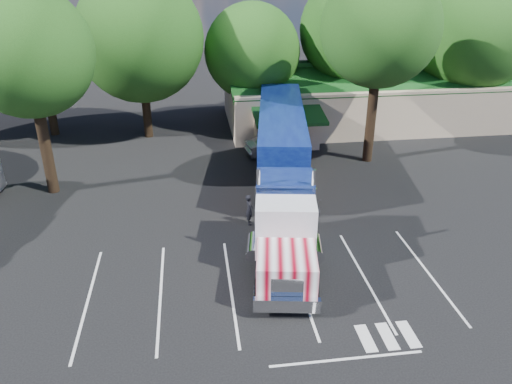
{
  "coord_description": "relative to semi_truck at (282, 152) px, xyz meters",
  "views": [
    {
      "loc": [
        -1.34,
        -24.81,
        13.95
      ],
      "look_at": [
        1.97,
        -0.03,
        2.0
      ],
      "focal_mm": 35.0,
      "sensor_mm": 36.0,
      "label": 1
    }
  ],
  "objects": [
    {
      "name": "semi_truck",
      "position": [
        0.0,
        0.0,
        0.0
      ],
      "size": [
        6.52,
        23.29,
        4.85
      ],
      "rotation": [
        0.0,
        0.0,
        -0.16
      ],
      "color": "black",
      "rests_on": "ground"
    },
    {
      "name": "tree_near_left",
      "position": [
        -14.66,
        2.01,
        6.07
      ],
      "size": [
        7.6,
        7.6,
        12.65
      ],
      "color": "black",
      "rests_on": "ground"
    },
    {
      "name": "tree_row_e",
      "position": [
        8.84,
        14.01,
        5.34
      ],
      "size": [
        9.6,
        9.6,
        12.9
      ],
      "color": "black",
      "rests_on": "ground"
    },
    {
      "name": "tree_row_c",
      "position": [
        -9.16,
        12.21,
        5.3
      ],
      "size": [
        10.0,
        10.0,
        13.05
      ],
      "color": "black",
      "rests_on": "ground"
    },
    {
      "name": "tree_row_b",
      "position": [
        -17.16,
        13.81,
        4.39
      ],
      "size": [
        8.4,
        8.4,
        11.35
      ],
      "color": "black",
      "rests_on": "ground"
    },
    {
      "name": "event_hall",
      "position": [
        9.58,
        13.82,
        -0.53
      ],
      "size": [
        24.2,
        14.12,
        5.55
      ],
      "color": "tan",
      "rests_on": "ground"
    },
    {
      "name": "tree_row_f",
      "position": [
        18.84,
        12.81,
        5.05
      ],
      "size": [
        10.4,
        10.4,
        13.0
      ],
      "color": "black",
      "rests_on": "ground"
    },
    {
      "name": "ground",
      "position": [
        -4.16,
        -3.99,
        -2.74
      ],
      "size": [
        120.0,
        120.0,
        0.0
      ],
      "primitive_type": "plane",
      "color": "black",
      "rests_on": "ground"
    },
    {
      "name": "tree_near_right",
      "position": [
        7.34,
        4.51,
        6.72
      ],
      "size": [
        8.0,
        8.0,
        13.5
      ],
      "color": "black",
      "rests_on": "ground"
    },
    {
      "name": "tree_row_d",
      "position": [
        -0.16,
        13.51,
        3.84
      ],
      "size": [
        8.0,
        8.0,
        10.6
      ],
      "color": "black",
      "rests_on": "ground"
    },
    {
      "name": "silver_sedan",
      "position": [
        0.84,
        6.51,
        -1.97
      ],
      "size": [
        4.92,
        2.44,
        1.55
      ],
      "primitive_type": "imported",
      "rotation": [
        0.0,
        0.0,
        1.75
      ],
      "color": "#9DA0A4",
      "rests_on": "ground"
    },
    {
      "name": "bicycle",
      "position": [
        1.34,
        -2.99,
        -2.27
      ],
      "size": [
        1.17,
        1.92,
        0.95
      ],
      "primitive_type": "imported",
      "rotation": [
        0.0,
        0.0,
        0.32
      ],
      "color": "black",
      "rests_on": "ground"
    },
    {
      "name": "woman",
      "position": [
        -2.56,
        -3.99,
        -1.84
      ],
      "size": [
        0.47,
        0.68,
        1.81
      ],
      "primitive_type": "imported",
      "rotation": [
        0.0,
        0.0,
        1.52
      ],
      "color": "black",
      "rests_on": "ground"
    }
  ]
}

